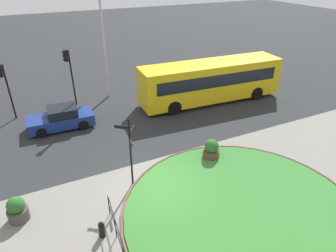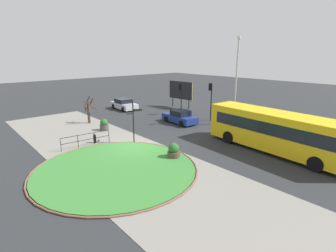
# 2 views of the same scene
# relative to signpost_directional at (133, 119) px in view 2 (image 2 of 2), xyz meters

# --- Properties ---
(ground) EXTENTS (120.00, 120.00, 0.00)m
(ground) POSITION_rel_signpost_directional_xyz_m (1.01, -0.63, -2.01)
(ground) COLOR #282B2D
(sidewalk_paving) EXTENTS (32.00, 8.04, 0.02)m
(sidewalk_paving) POSITION_rel_signpost_directional_xyz_m (1.01, -2.61, -2.00)
(sidewalk_paving) COLOR gray
(sidewalk_paving) RESTS_ON ground
(grass_island) EXTENTS (10.03, 10.03, 0.10)m
(grass_island) POSITION_rel_signpost_directional_xyz_m (3.55, -3.81, -1.96)
(grass_island) COLOR #387A33
(grass_island) RESTS_ON ground
(grass_kerb_ring) EXTENTS (10.34, 10.34, 0.11)m
(grass_kerb_ring) POSITION_rel_signpost_directional_xyz_m (3.55, -3.81, -1.96)
(grass_kerb_ring) COLOR brown
(grass_kerb_ring) RESTS_ON ground
(signpost_directional) EXTENTS (0.99, 1.11, 3.48)m
(signpost_directional) POSITION_rel_signpost_directional_xyz_m (0.00, 0.00, 0.00)
(signpost_directional) COLOR black
(signpost_directional) RESTS_ON ground
(bollard_foreground) EXTENTS (0.24, 0.24, 0.75)m
(bollard_foreground) POSITION_rel_signpost_directional_xyz_m (-2.11, -2.45, -1.63)
(bollard_foreground) COLOR black
(bollard_foreground) RESTS_ON ground
(railing_grass_edge) EXTENTS (0.35, 3.85, 1.05)m
(railing_grass_edge) POSITION_rel_signpost_directional_xyz_m (-1.69, -3.37, -1.34)
(railing_grass_edge) COLOR black
(railing_grass_edge) RESTS_ON ground
(bus_yellow) EXTENTS (10.80, 3.05, 2.98)m
(bus_yellow) POSITION_rel_signpost_directional_xyz_m (8.62, 6.69, -0.41)
(bus_yellow) COLOR yellow
(bus_yellow) RESTS_ON ground
(car_near_lane) EXTENTS (4.05, 1.89, 1.39)m
(car_near_lane) POSITION_rel_signpost_directional_xyz_m (-2.12, 7.21, -1.37)
(car_near_lane) COLOR navy
(car_near_lane) RESTS_ON ground
(car_far_lane) EXTENTS (4.23, 2.07, 1.38)m
(car_far_lane) POSITION_rel_signpost_directional_xyz_m (-12.15, 6.61, -1.37)
(car_far_lane) COLOR #B7B7BC
(car_far_lane) RESTS_ON ground
(traffic_light_near) EXTENTS (0.49, 0.26, 4.07)m
(traffic_light_near) POSITION_rel_signpost_directional_xyz_m (-0.78, 10.45, 0.95)
(traffic_light_near) COLOR black
(traffic_light_near) RESTS_ON ground
(traffic_light_far) EXTENTS (0.49, 0.30, 3.74)m
(traffic_light_far) POSITION_rel_signpost_directional_xyz_m (-4.90, 9.93, 0.73)
(traffic_light_far) COLOR black
(traffic_light_far) RESTS_ON ground
(lamppost_tall) EXTENTS (0.32, 0.32, 8.69)m
(lamppost_tall) POSITION_rel_signpost_directional_xyz_m (1.99, 10.92, 2.63)
(lamppost_tall) COLOR #B7B7BC
(lamppost_tall) RESTS_ON ground
(billboard_left) EXTENTS (3.95, 0.48, 3.55)m
(billboard_left) POSITION_rel_signpost_directional_xyz_m (-7.94, 12.91, 0.31)
(billboard_left) COLOR black
(billboard_left) RESTS_ON ground
(planter_near_signpost) EXTENTS (0.83, 0.83, 1.12)m
(planter_near_signpost) POSITION_rel_signpost_directional_xyz_m (-4.94, -0.10, -1.50)
(planter_near_signpost) COLOR #47423D
(planter_near_signpost) RESTS_ON ground
(planter_kerbside) EXTENTS (0.89, 0.89, 1.11)m
(planter_kerbside) POSITION_rel_signpost_directional_xyz_m (4.56, 0.23, -1.51)
(planter_kerbside) COLOR brown
(planter_kerbside) RESTS_ON ground
(street_tree_bare) EXTENTS (1.22, 1.32, 2.86)m
(street_tree_bare) POSITION_rel_signpost_directional_xyz_m (-8.38, 0.01, -0.60)
(street_tree_bare) COLOR #423323
(street_tree_bare) RESTS_ON ground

